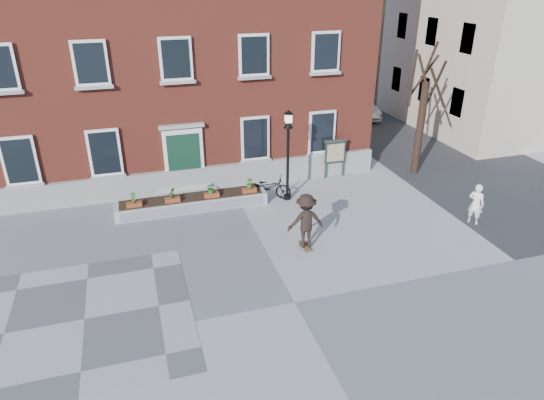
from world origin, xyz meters
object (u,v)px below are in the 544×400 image
object	(u,v)px
bicycle	(268,187)
parked_car	(358,106)
bystander	(476,204)
lamp_post	(288,143)
skateboarder	(306,221)
notice_board	(335,152)

from	to	relation	value
bicycle	parked_car	bearing A→B (deg)	-16.89
bystander	lamp_post	size ratio (longest dim) A/B	0.42
lamp_post	parked_car	bearing A→B (deg)	51.66
bicycle	lamp_post	xyz separation A→B (m)	(0.74, -0.35, 2.03)
lamp_post	skateboarder	size ratio (longest dim) A/B	1.89
parked_car	notice_board	bearing A→B (deg)	-119.57
bicycle	lamp_post	size ratio (longest dim) A/B	0.50
parked_car	notice_board	xyz separation A→B (m)	(-5.68, -9.19, 0.55)
bicycle	bystander	xyz separation A→B (m)	(7.02, -4.54, 0.31)
bicycle	skateboarder	size ratio (longest dim) A/B	0.94
bystander	lamp_post	distance (m)	7.74
bystander	notice_board	bearing A→B (deg)	-2.49
notice_board	skateboarder	size ratio (longest dim) A/B	0.90
parked_car	lamp_post	world-z (taller)	lamp_post
parked_car	skateboarder	xyz separation A→B (m)	(-9.27, -14.89, 0.36)
parked_car	skateboarder	size ratio (longest dim) A/B	2.07
notice_board	skateboarder	xyz separation A→B (m)	(-3.59, -5.70, -0.19)
bicycle	parked_car	world-z (taller)	parked_car
parked_car	lamp_post	size ratio (longest dim) A/B	1.10
parked_car	lamp_post	bearing A→B (deg)	-126.18
lamp_post	skateboarder	world-z (taller)	lamp_post
bicycle	bystander	size ratio (longest dim) A/B	1.18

